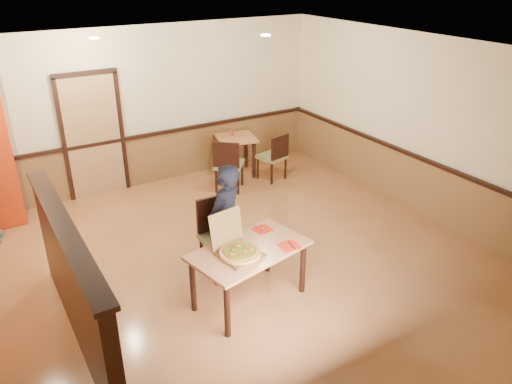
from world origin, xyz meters
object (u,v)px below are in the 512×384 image
diner_chair (220,233)px  side_table (236,146)px  condiment (232,132)px  side_chair_left (228,163)px  pizza_box (238,250)px  side_chair_right (274,155)px  diner (226,223)px  main_table (249,257)px

diner_chair → side_table: (1.77, 2.75, 0.02)m
condiment → side_chair_left: bearing=-123.2°
side_chair_left → pizza_box: size_ratio=1.67×
diner_chair → condiment: bearing=59.2°
side_chair_right → pizza_box: pizza_box is taller
side_chair_right → condiment: (-0.49, 0.73, 0.32)m
side_chair_right → diner_chair: bearing=30.8°
diner → pizza_box: bearing=43.3°
side_table → diner: size_ratio=0.54×
diner_chair → main_table: bearing=-90.1°
condiment → side_chair_right: bearing=-56.4°
side_chair_left → diner: (-1.26, -2.30, 0.25)m
diner → diner_chair: bearing=-114.4°
side_chair_left → side_chair_right: 0.96m
side_chair_left → condiment: bearing=-83.0°
main_table → side_table: (1.78, 3.53, -0.05)m
diner_chair → side_chair_right: (2.24, 2.14, -0.06)m
diner_chair → diner: diner is taller
side_chair_right → diner: size_ratio=0.58×
diner_chair → diner: (0.02, -0.15, 0.22)m
main_table → pizza_box: size_ratio=2.60×
side_chair_right → condiment: side_chair_right is taller
side_table → side_chair_right: bearing=-52.9°
main_table → condiment: condiment is taller
diner_chair → side_chair_left: (1.28, 2.15, -0.03)m
main_table → side_table: bearing=51.5°
main_table → diner: diner is taller
main_table → side_chair_left: 3.20m
side_table → pizza_box: 4.07m
side_table → condiment: 0.27m
side_chair_right → pizza_box: size_ratio=1.56×
main_table → pizza_box: bearing=-179.2°
diner_chair → condiment: size_ratio=7.64×
condiment → side_table: bearing=-78.8°
diner → side_table: bearing=-151.3°
main_table → side_chair_right: size_ratio=1.66×
side_chair_left → diner: diner is taller
main_table → side_chair_left: bearing=54.5°
side_table → pizza_box: size_ratio=1.47×
diner_chair → condiment: 3.37m
diner_chair → pizza_box: (-0.18, -0.82, 0.24)m
main_table → condiment: bearing=52.5°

